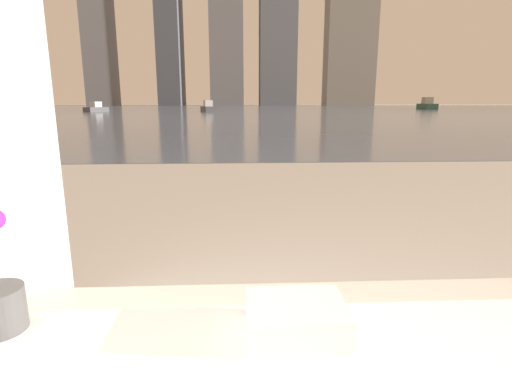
% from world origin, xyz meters
% --- Properties ---
extents(towel_stack, '(0.24, 0.19, 0.08)m').
position_xyz_m(towel_stack, '(-0.01, 0.87, 0.56)').
color(towel_stack, white).
rests_on(towel_stack, bathtub).
extents(harbor_water, '(180.00, 110.00, 0.01)m').
position_xyz_m(harbor_water, '(0.00, 62.00, 0.01)').
color(harbor_water, slate).
rests_on(harbor_water, ground_plane).
extents(harbor_boat_0, '(3.43, 5.36, 1.90)m').
position_xyz_m(harbor_boat_0, '(-32.32, 71.23, 0.68)').
color(harbor_boat_0, '#4C4C51').
rests_on(harbor_boat_0, harbor_water).
extents(harbor_boat_1, '(1.98, 2.97, 1.05)m').
position_xyz_m(harbor_boat_1, '(-14.79, 43.54, 0.38)').
color(harbor_boat_1, '#4C4C51').
rests_on(harbor_boat_1, harbor_water).
extents(harbor_boat_2, '(2.03, 4.56, 1.65)m').
position_xyz_m(harbor_boat_2, '(26.45, 55.46, 0.59)').
color(harbor_boat_2, '#335647').
rests_on(harbor_boat_2, harbor_water).
extents(harbor_boat_4, '(1.87, 3.36, 1.19)m').
position_xyz_m(harbor_boat_4, '(-3.06, 43.32, 0.43)').
color(harbor_boat_4, '#4C4C51').
rests_on(harbor_boat_4, harbor_water).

